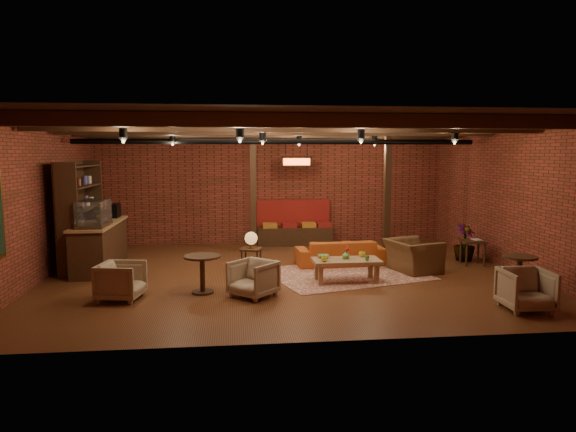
{
  "coord_description": "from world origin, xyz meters",
  "views": [
    {
      "loc": [
        -1.14,
        -10.71,
        2.59
      ],
      "look_at": [
        0.05,
        0.2,
        1.23
      ],
      "focal_mm": 32.0,
      "sensor_mm": 36.0,
      "label": 1
    }
  ],
  "objects": [
    {
      "name": "armchair_right",
      "position": [
        2.78,
        -0.06,
        0.47
      ],
      "size": [
        0.96,
        1.22,
        0.94
      ],
      "primitive_type": "imported",
      "rotation": [
        0.0,
        0.0,
        1.85
      ],
      "color": "brown",
      "rests_on": "floor"
    },
    {
      "name": "ceiling_beams",
      "position": [
        0.0,
        0.0,
        3.08
      ],
      "size": [
        9.8,
        6.4,
        0.22
      ],
      "primitive_type": null,
      "color": "black",
      "rests_on": "ceiling"
    },
    {
      "name": "sofa",
      "position": [
        1.32,
        0.8,
        0.29
      ],
      "size": [
        2.05,
        0.91,
        0.59
      ],
      "primitive_type": "imported",
      "rotation": [
        0.0,
        0.0,
        3.2
      ],
      "color": "#A34416",
      "rests_on": "floor"
    },
    {
      "name": "service_sign",
      "position": [
        0.6,
        3.1,
        2.35
      ],
      "size": [
        0.86,
        0.06,
        0.3
      ],
      "primitive_type": "cube",
      "color": "#FF5719",
      "rests_on": "ceiling"
    },
    {
      "name": "armchair_far",
      "position": [
        3.66,
        -2.96,
        0.38
      ],
      "size": [
        0.77,
        0.73,
        0.76
      ],
      "primitive_type": "imported",
      "rotation": [
        0.0,
        0.0,
        -0.05
      ],
      "color": "#BBAD91",
      "rests_on": "floor"
    },
    {
      "name": "round_table_left",
      "position": [
        -1.71,
        -1.31,
        0.48
      ],
      "size": [
        0.68,
        0.68,
        0.71
      ],
      "color": "black",
      "rests_on": "floor"
    },
    {
      "name": "round_table_right",
      "position": [
        4.07,
        -2.03,
        0.48
      ],
      "size": [
        0.61,
        0.61,
        0.72
      ],
      "color": "black",
      "rests_on": "floor"
    },
    {
      "name": "post_left",
      "position": [
        -0.6,
        2.6,
        1.6
      ],
      "size": [
        0.16,
        0.16,
        3.2
      ],
      "primitive_type": "cube",
      "color": "black",
      "rests_on": "ground"
    },
    {
      "name": "ceiling_spotlights",
      "position": [
        0.0,
        0.0,
        2.86
      ],
      "size": [
        6.4,
        4.4,
        0.28
      ],
      "primitive_type": null,
      "color": "black",
      "rests_on": "ceiling"
    },
    {
      "name": "wall_left",
      "position": [
        -5.0,
        0.0,
        1.6
      ],
      "size": [
        0.02,
        8.0,
        3.2
      ],
      "primitive_type": "cube",
      "color": "brown",
      "rests_on": "ground"
    },
    {
      "name": "wall_back",
      "position": [
        0.0,
        4.0,
        1.6
      ],
      "size": [
        10.0,
        0.02,
        3.2
      ],
      "primitive_type": "cube",
      "color": "brown",
      "rests_on": "ground"
    },
    {
      "name": "coffee_table",
      "position": [
        1.11,
        -0.78,
        0.41
      ],
      "size": [
        1.35,
        0.67,
        0.71
      ],
      "rotation": [
        0.0,
        0.0,
        0.0
      ],
      "color": "#8F5F43",
      "rests_on": "floor"
    },
    {
      "name": "armchair_b",
      "position": [
        -0.79,
        -1.65,
        0.36
      ],
      "size": [
        0.97,
        0.97,
        0.73
      ],
      "primitive_type": "imported",
      "rotation": [
        0.0,
        0.0,
        -0.74
      ],
      "color": "#BBAD91",
      "rests_on": "floor"
    },
    {
      "name": "shelving_hutch",
      "position": [
        -4.5,
        1.1,
        1.2
      ],
      "size": [
        0.52,
        2.0,
        2.4
      ],
      "primitive_type": null,
      "color": "black",
      "rests_on": "ground"
    },
    {
      "name": "floor",
      "position": [
        0.0,
        0.0,
        0.0
      ],
      "size": [
        10.0,
        10.0,
        0.0
      ],
      "primitive_type": "plane",
      "color": "#3E1C0F",
      "rests_on": "ground"
    },
    {
      "name": "rug",
      "position": [
        1.26,
        -0.12,
        0.01
      ],
      "size": [
        3.71,
        3.2,
        0.01
      ],
      "primitive_type": "cube",
      "rotation": [
        0.0,
        0.0,
        0.28
      ],
      "color": "maroon",
      "rests_on": "floor"
    },
    {
      "name": "plant_tall",
      "position": [
        4.4,
        0.91,
        1.33
      ],
      "size": [
        1.96,
        1.96,
        2.66
      ],
      "primitive_type": "imported",
      "rotation": [
        0.0,
        0.0,
        0.41
      ],
      "color": "#4C7F4C",
      "rests_on": "floor"
    },
    {
      "name": "ceiling",
      "position": [
        0.0,
        0.0,
        3.2
      ],
      "size": [
        10.0,
        8.0,
        0.02
      ],
      "primitive_type": "cube",
      "color": "black",
      "rests_on": "wall_back"
    },
    {
      "name": "wall_front",
      "position": [
        0.0,
        -4.0,
        1.6
      ],
      "size": [
        10.0,
        0.02,
        3.2
      ],
      "primitive_type": "cube",
      "color": "brown",
      "rests_on": "ground"
    },
    {
      "name": "ceiling_pipe",
      "position": [
        0.0,
        1.6,
        2.85
      ],
      "size": [
        9.6,
        0.12,
        0.12
      ],
      "primitive_type": "cylinder",
      "rotation": [
        0.0,
        1.57,
        0.0
      ],
      "color": "black",
      "rests_on": "ceiling"
    },
    {
      "name": "plant_counter",
      "position": [
        -4.0,
        1.2,
        1.22
      ],
      "size": [
        0.35,
        0.39,
        0.3
      ],
      "primitive_type": "imported",
      "color": "#337F33",
      "rests_on": "service_counter"
    },
    {
      "name": "side_table_book",
      "position": [
        4.4,
        0.47,
        0.53
      ],
      "size": [
        0.57,
        0.57,
        0.6
      ],
      "rotation": [
        0.0,
        0.0,
        -0.12
      ],
      "color": "black",
      "rests_on": "floor"
    },
    {
      "name": "banquette",
      "position": [
        0.6,
        3.55,
        0.5
      ],
      "size": [
        2.1,
        0.7,
        1.0
      ],
      "primitive_type": null,
      "color": "maroon",
      "rests_on": "ground"
    },
    {
      "name": "side_table_lamp",
      "position": [
        -0.74,
        0.32,
        0.67
      ],
      "size": [
        0.52,
        0.52,
        0.88
      ],
      "rotation": [
        0.0,
        0.0,
        -0.28
      ],
      "color": "black",
      "rests_on": "floor"
    },
    {
      "name": "wall_right",
      "position": [
        5.0,
        0.0,
        1.6
      ],
      "size": [
        0.02,
        8.0,
        3.2
      ],
      "primitive_type": "cube",
      "color": "brown",
      "rests_on": "ground"
    },
    {
      "name": "service_counter",
      "position": [
        -4.1,
        1.0,
        0.8
      ],
      "size": [
        0.8,
        2.5,
        1.6
      ],
      "primitive_type": null,
      "color": "black",
      "rests_on": "ground"
    },
    {
      "name": "armchair_a",
      "position": [
        -3.12,
        -1.59,
        0.37
      ],
      "size": [
        0.79,
        0.83,
        0.74
      ],
      "primitive_type": "imported",
      "rotation": [
        0.0,
        0.0,
        1.39
      ],
      "color": "#BBAD91",
      "rests_on": "floor"
    },
    {
      "name": "post_right",
      "position": [
        2.8,
        2.0,
        1.6
      ],
      "size": [
        0.16,
        0.16,
        3.2
      ],
      "primitive_type": "cube",
      "color": "black",
      "rests_on": "ground"
    }
  ]
}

